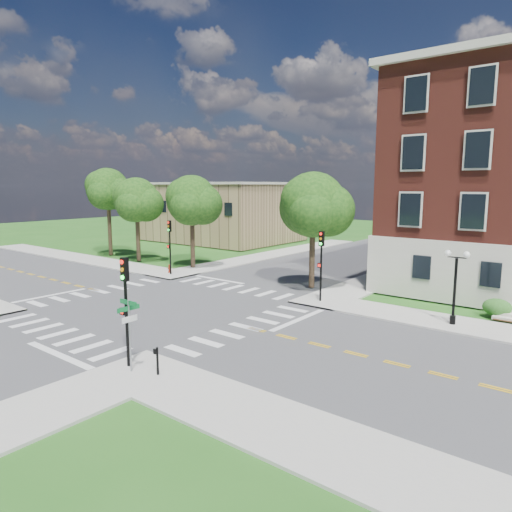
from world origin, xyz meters
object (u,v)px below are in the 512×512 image
Objects in this scene: traffic_signal_ne at (321,257)px; fire_hydrant at (170,269)px; traffic_signal_se at (125,298)px; street_sign_pole at (129,321)px; traffic_signal_nw at (170,240)px; push_button_post at (157,359)px; twin_lamp_west at (455,283)px.

fire_hydrant is (-16.06, 0.58, -2.72)m from traffic_signal_ne.
traffic_signal_se reaches higher than fire_hydrant.
fire_hydrant is at bearing 134.70° from street_sign_pole.
traffic_signal_nw is 1.55× the size of street_sign_pole.
push_button_post is 23.07m from fire_hydrant.
fire_hydrant is (-17.02, 15.57, -0.33)m from push_button_post.
traffic_signal_se is 15.17m from traffic_signal_ne.
push_button_post is at bearing -42.46° from fire_hydrant.
twin_lamp_west is at bearing 60.27° from street_sign_pole.
fire_hydrant is at bearing 177.95° from traffic_signal_ne.
traffic_signal_nw is (-14.62, 15.26, 0.00)m from traffic_signal_se.
traffic_signal_ne is at bearing 93.66° from push_button_post.
traffic_signal_se is at bearing 154.32° from street_sign_pole.
street_sign_pole is 2.58× the size of push_button_post.
fire_hydrant is at bearing 144.15° from traffic_signal_nw.
traffic_signal_se is at bearing -46.24° from traffic_signal_nw.
traffic_signal_se is at bearing -93.02° from traffic_signal_ne.
fire_hydrant is (-24.69, 0.51, -2.06)m from twin_lamp_west.
traffic_signal_ne is 16.30m from fire_hydrant.
fire_hydrant is (-15.26, 15.73, -2.72)m from traffic_signal_se.
street_sign_pole is at bearing -90.82° from traffic_signal_ne.
fire_hydrant is at bearing 137.54° from push_button_post.
traffic_signal_se reaches higher than push_button_post.
fire_hydrant is (-15.84, 16.01, -1.84)m from street_sign_pole.
street_sign_pole reaches higher than fire_hydrant.
traffic_signal_ne is 8.65m from twin_lamp_west.
street_sign_pole is 22.59m from fire_hydrant.
push_button_post is at bearing 20.45° from street_sign_pole.
street_sign_pole is (0.58, -0.28, -0.88)m from traffic_signal_se.
traffic_signal_ne is 4.00× the size of push_button_post.
twin_lamp_west is (24.04, -0.05, -0.66)m from traffic_signal_nw.
twin_lamp_west reaches higher than push_button_post.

